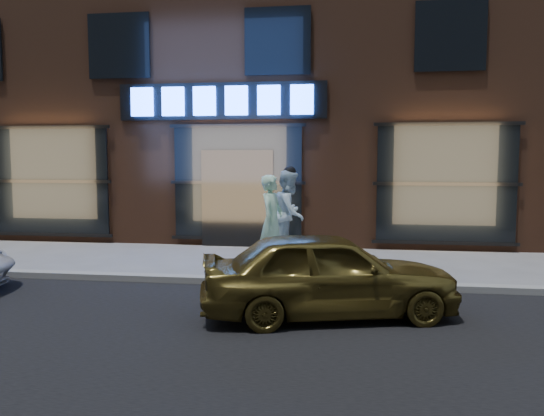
{
  "coord_description": "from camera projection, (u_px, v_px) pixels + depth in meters",
  "views": [
    {
      "loc": [
        2.67,
        -8.96,
        2.22
      ],
      "look_at": [
        1.19,
        1.6,
        1.2
      ],
      "focal_mm": 35.0,
      "sensor_mm": 36.0,
      "label": 1
    }
  ],
  "objects": [
    {
      "name": "ground",
      "position": [
        193.0,
        283.0,
        9.41
      ],
      "size": [
        90.0,
        90.0,
        0.0
      ],
      "primitive_type": "plane",
      "color": "slate",
      "rests_on": "ground"
    },
    {
      "name": "storefront_building",
      "position": [
        263.0,
        65.0,
        16.8
      ],
      "size": [
        30.2,
        8.28,
        10.3
      ],
      "color": "#54301E",
      "rests_on": "ground"
    },
    {
      "name": "man_cap",
      "position": [
        290.0,
        213.0,
        11.89
      ],
      "size": [
        0.9,
        1.06,
        1.94
      ],
      "primitive_type": "imported",
      "rotation": [
        0.0,
        0.0,
        1.38
      ],
      "color": "silver",
      "rests_on": "ground"
    },
    {
      "name": "man_bowtie",
      "position": [
        272.0,
        220.0,
        10.96
      ],
      "size": [
        0.6,
        0.77,
        1.86
      ],
      "primitive_type": "imported",
      "rotation": [
        0.0,
        0.0,
        1.31
      ],
      "color": "#AFE6CB",
      "rests_on": "ground"
    },
    {
      "name": "curb",
      "position": [
        193.0,
        279.0,
        9.4
      ],
      "size": [
        60.0,
        0.25,
        0.12
      ],
      "primitive_type": "cube",
      "color": "gray",
      "rests_on": "ground"
    },
    {
      "name": "gold_sedan",
      "position": [
        328.0,
        274.0,
        7.38
      ],
      "size": [
        3.79,
        2.26,
        1.21
      ],
      "primitive_type": "imported",
      "rotation": [
        0.0,
        0.0,
        1.82
      ],
      "color": "brown",
      "rests_on": "ground"
    }
  ]
}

